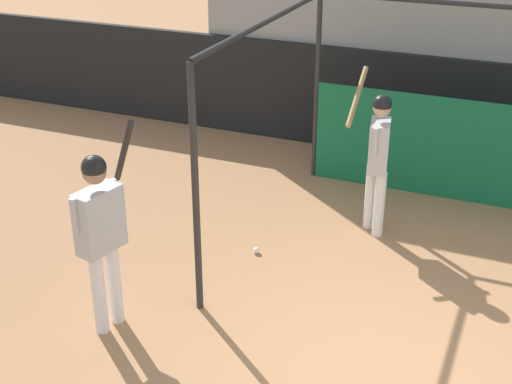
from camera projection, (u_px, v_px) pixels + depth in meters
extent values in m
cube|color=black|center=(483.00, 116.00, 10.13)|extent=(24.00, 0.12, 1.56)
cube|color=#9E9E99|center=(507.00, 16.00, 11.40)|extent=(8.70, 4.00, 3.61)
cube|color=#1E6B3D|center=(263.00, 29.00, 11.41)|extent=(0.45, 0.40, 0.10)
cube|color=#1E6B3D|center=(267.00, 13.00, 11.46)|extent=(0.45, 0.06, 0.40)
cube|color=#1E6B3D|center=(295.00, 32.00, 11.22)|extent=(0.45, 0.40, 0.10)
cube|color=#1E6B3D|center=(300.00, 15.00, 11.27)|extent=(0.45, 0.06, 0.40)
cube|color=#1E6B3D|center=(329.00, 35.00, 11.02)|extent=(0.45, 0.40, 0.10)
cube|color=#1E6B3D|center=(333.00, 18.00, 11.07)|extent=(0.45, 0.06, 0.40)
cube|color=#1E6B3D|center=(363.00, 39.00, 10.83)|extent=(0.45, 0.40, 0.10)
cube|color=#1E6B3D|center=(367.00, 21.00, 10.88)|extent=(0.45, 0.06, 0.40)
cube|color=#1E6B3D|center=(399.00, 42.00, 10.64)|extent=(0.45, 0.40, 0.10)
cube|color=#1E6B3D|center=(403.00, 24.00, 10.69)|extent=(0.45, 0.06, 0.40)
cube|color=#1E6B3D|center=(436.00, 46.00, 10.44)|extent=(0.45, 0.40, 0.10)
cube|color=#1E6B3D|center=(440.00, 27.00, 10.49)|extent=(0.45, 0.06, 0.40)
cube|color=#1E6B3D|center=(475.00, 49.00, 10.25)|extent=(0.45, 0.40, 0.10)
cube|color=#1E6B3D|center=(479.00, 31.00, 10.30)|extent=(0.45, 0.06, 0.40)
cube|color=#1E6B3D|center=(345.00, 0.00, 11.51)|extent=(0.45, 0.40, 0.10)
cube|color=#1E6B3D|center=(378.00, 3.00, 11.32)|extent=(0.45, 0.40, 0.10)
cube|color=#1E6B3D|center=(413.00, 5.00, 11.13)|extent=(0.45, 0.40, 0.10)
cube|color=#1E6B3D|center=(448.00, 8.00, 10.93)|extent=(0.45, 0.40, 0.10)
cube|color=#1E6B3D|center=(485.00, 11.00, 10.74)|extent=(0.45, 0.40, 0.10)
cylinder|color=#282828|center=(196.00, 194.00, 6.69)|extent=(0.07, 0.07, 2.55)
cylinder|color=#282828|center=(317.00, 89.00, 9.66)|extent=(0.07, 0.07, 2.55)
cylinder|color=#282828|center=(268.00, 21.00, 7.63)|extent=(0.06, 3.58, 0.06)
cylinder|color=#282828|center=(467.00, 4.00, 8.46)|extent=(3.67, 0.06, 0.06)
cube|color=#14663D|center=(449.00, 149.00, 9.25)|extent=(3.60, 0.03, 1.38)
cylinder|color=white|center=(379.00, 204.00, 8.42)|extent=(0.15, 0.15, 0.83)
cylinder|color=white|center=(370.00, 197.00, 8.61)|extent=(0.15, 0.15, 0.83)
cube|color=#B7B7B7|center=(379.00, 146.00, 8.21)|extent=(0.30, 0.46, 0.59)
sphere|color=tan|center=(382.00, 108.00, 8.02)|extent=(0.21, 0.21, 0.21)
sphere|color=black|center=(382.00, 104.00, 8.00)|extent=(0.22, 0.22, 0.22)
cylinder|color=#B7B7B7|center=(375.00, 142.00, 7.97)|extent=(0.08, 0.08, 0.32)
cylinder|color=#B7B7B7|center=(377.00, 128.00, 8.36)|extent=(0.08, 0.08, 0.32)
cylinder|color=#AD7F4C|center=(357.00, 96.00, 8.28)|extent=(0.07, 0.75, 0.55)
sphere|color=#AD7F4C|center=(386.00, 121.00, 8.27)|extent=(0.08, 0.08, 0.08)
cylinder|color=white|center=(99.00, 293.00, 6.69)|extent=(0.15, 0.15, 0.86)
cylinder|color=white|center=(114.00, 283.00, 6.85)|extent=(0.15, 0.15, 0.86)
cube|color=#B7B7B7|center=(99.00, 220.00, 6.45)|extent=(0.31, 0.49, 0.61)
sphere|color=#A37556|center=(94.00, 172.00, 6.25)|extent=(0.22, 0.22, 0.22)
sphere|color=black|center=(94.00, 167.00, 6.23)|extent=(0.23, 0.23, 0.23)
cylinder|color=#B7B7B7|center=(75.00, 216.00, 6.23)|extent=(0.08, 0.08, 0.34)
cylinder|color=#B7B7B7|center=(114.00, 196.00, 6.59)|extent=(0.08, 0.08, 0.34)
cylinder|color=black|center=(124.00, 152.00, 6.49)|extent=(0.48, 0.38, 0.76)
sphere|color=black|center=(101.00, 194.00, 6.53)|extent=(0.08, 0.08, 0.08)
sphere|color=white|center=(256.00, 250.00, 8.19)|extent=(0.07, 0.07, 0.07)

